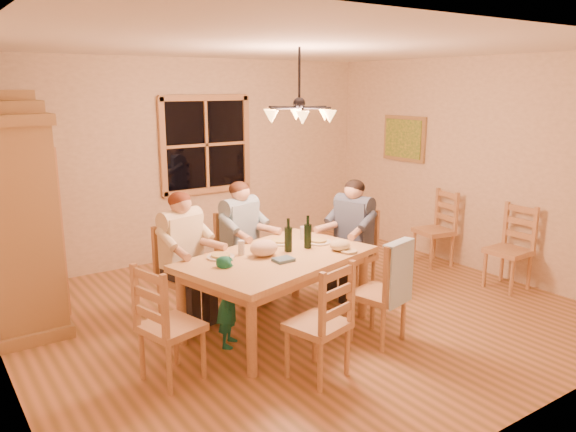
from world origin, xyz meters
TOP-DOWN VIEW (x-y plane):
  - floor at (0.00, 0.00)m, footprint 5.50×5.50m
  - ceiling at (0.00, 0.00)m, footprint 5.50×5.00m
  - wall_back at (0.00, 2.50)m, footprint 5.50×0.02m
  - wall_right at (2.75, 0.00)m, footprint 0.02×5.00m
  - window at (0.20, 2.47)m, footprint 1.30×0.06m
  - painting at (2.71, 1.20)m, footprint 0.06×0.78m
  - chandelier at (-0.00, 0.00)m, footprint 0.77×0.68m
  - armoire at (-2.42, 1.40)m, footprint 0.66×1.40m
  - dining_table at (-0.42, -0.24)m, footprint 2.03×1.52m
  - chair_far_left at (-1.07, 0.48)m, footprint 0.53×0.52m
  - chair_far_right at (-0.29, 0.68)m, footprint 0.53×0.52m
  - chair_near_left at (-0.65, -1.18)m, footprint 0.53×0.52m
  - chair_near_right at (0.23, -0.95)m, footprint 0.53×0.52m
  - chair_end_left at (-1.64, -0.55)m, footprint 0.52×0.53m
  - chair_end_right at (0.80, 0.07)m, footprint 0.52×0.53m
  - adult_woman at (-1.07, 0.48)m, footprint 0.47×0.50m
  - adult_plaid_man at (-0.29, 0.68)m, footprint 0.47×0.50m
  - adult_slate_man at (0.80, 0.07)m, footprint 0.50×0.47m
  - towel at (0.27, -1.14)m, footprint 0.39×0.19m
  - wine_bottle_a at (-0.25, -0.18)m, footprint 0.08×0.08m
  - wine_bottle_b at (-0.03, -0.19)m, footprint 0.08×0.08m
  - plate_woman at (-0.90, -0.00)m, footprint 0.26×0.26m
  - plate_plaid at (-0.16, 0.10)m, footprint 0.26×0.26m
  - plate_slate at (0.17, -0.11)m, footprint 0.26×0.26m
  - wine_glass_a at (-0.69, -0.02)m, footprint 0.06×0.06m
  - wine_glass_b at (0.12, 0.08)m, footprint 0.06×0.06m
  - cap at (0.18, -0.44)m, footprint 0.20×0.20m
  - napkin at (-0.47, -0.42)m, footprint 0.21×0.18m
  - cloth_bundle at (-0.53, -0.17)m, footprint 0.28×0.22m
  - child at (-0.97, -0.26)m, footprint 0.36×0.37m
  - chair_spare_front at (2.45, -0.80)m, footprint 0.43×0.45m
  - chair_spare_back at (2.45, 0.33)m, footprint 0.49×0.51m

SIDE VIEW (x-z plane):
  - floor at x=0.00m, z-range 0.00..0.00m
  - chair_far_left at x=-1.07m, z-range -0.19..0.80m
  - chair_far_right at x=-0.29m, z-range -0.19..0.80m
  - chair_near_left at x=-0.65m, z-range -0.19..0.80m
  - chair_near_right at x=0.23m, z-range -0.19..0.80m
  - chair_end_left at x=-1.64m, z-range -0.19..0.80m
  - chair_end_right at x=0.80m, z-range -0.19..0.80m
  - chair_spare_front at x=2.45m, z-range -0.19..0.80m
  - chair_spare_back at x=2.45m, z-range -0.19..0.80m
  - child at x=-0.97m, z-range 0.00..0.86m
  - dining_table at x=-0.42m, z-range 0.28..1.04m
  - towel at x=0.27m, z-range 0.41..0.99m
  - plate_woman at x=-0.90m, z-range 0.76..0.78m
  - plate_plaid at x=-0.16m, z-range 0.76..0.78m
  - plate_slate at x=0.17m, z-range 0.76..0.78m
  - napkin at x=-0.47m, z-range 0.76..0.79m
  - cap at x=0.18m, z-range 0.76..0.87m
  - wine_glass_a at x=-0.69m, z-range 0.76..0.90m
  - wine_glass_b at x=0.12m, z-range 0.76..0.90m
  - cloth_bundle at x=-0.53m, z-range 0.76..0.91m
  - adult_woman at x=-1.07m, z-range 0.40..1.28m
  - adult_plaid_man at x=-0.29m, z-range 0.40..1.28m
  - adult_slate_man at x=0.80m, z-range 0.40..1.28m
  - wine_bottle_a at x=-0.25m, z-range 0.76..1.09m
  - wine_bottle_b at x=-0.03m, z-range 0.76..1.09m
  - armoire at x=-2.42m, z-range -0.09..2.21m
  - wall_back at x=0.00m, z-range 0.00..2.70m
  - wall_right at x=2.75m, z-range 0.00..2.70m
  - window at x=0.20m, z-range 0.90..2.20m
  - painting at x=2.71m, z-range 1.28..1.92m
  - chandelier at x=0.00m, z-range 1.72..2.43m
  - ceiling at x=0.00m, z-range 2.69..2.71m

